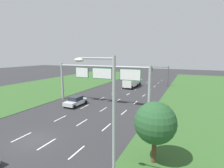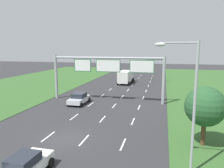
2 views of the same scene
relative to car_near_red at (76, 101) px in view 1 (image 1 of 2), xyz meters
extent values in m
plane|color=#2D2D30|center=(3.49, -11.91, -0.81)|extent=(200.00, 200.00, 0.00)
cube|color=white|center=(1.74, -11.91, -0.80)|extent=(0.14, 2.40, 0.01)
cube|color=white|center=(1.74, -5.91, -0.80)|extent=(0.14, 2.40, 0.01)
cube|color=white|center=(1.74, 0.09, -0.80)|extent=(0.14, 2.40, 0.01)
cube|color=white|center=(1.74, 6.09, -0.80)|extent=(0.14, 2.40, 0.01)
cube|color=white|center=(1.74, 12.09, -0.80)|extent=(0.14, 2.40, 0.01)
cube|color=white|center=(1.74, 18.09, -0.80)|extent=(0.14, 2.40, 0.01)
cube|color=white|center=(1.74, 24.09, -0.80)|extent=(0.14, 2.40, 0.01)
cube|color=white|center=(1.74, 30.09, -0.80)|extent=(0.14, 2.40, 0.01)
cube|color=white|center=(1.74, 36.09, -0.80)|extent=(0.14, 2.40, 0.01)
cube|color=white|center=(5.24, -11.91, -0.80)|extent=(0.14, 2.40, 0.01)
cube|color=white|center=(5.24, -5.91, -0.80)|extent=(0.14, 2.40, 0.01)
cube|color=white|center=(5.24, 0.09, -0.80)|extent=(0.14, 2.40, 0.01)
cube|color=white|center=(5.24, 6.09, -0.80)|extent=(0.14, 2.40, 0.01)
cube|color=white|center=(5.24, 12.09, -0.80)|extent=(0.14, 2.40, 0.01)
cube|color=white|center=(5.24, 18.09, -0.80)|extent=(0.14, 2.40, 0.01)
cube|color=white|center=(5.24, 24.09, -0.80)|extent=(0.14, 2.40, 0.01)
cube|color=white|center=(5.24, 30.09, -0.80)|extent=(0.14, 2.40, 0.01)
cube|color=white|center=(5.24, 36.09, -0.80)|extent=(0.14, 2.40, 0.01)
cube|color=white|center=(8.74, -11.91, -0.80)|extent=(0.14, 2.40, 0.01)
cube|color=white|center=(8.74, -5.91, -0.80)|extent=(0.14, 2.40, 0.01)
cube|color=white|center=(8.74, 0.09, -0.80)|extent=(0.14, 2.40, 0.01)
cube|color=white|center=(8.74, 6.09, -0.80)|extent=(0.14, 2.40, 0.01)
cube|color=white|center=(8.74, 12.09, -0.80)|extent=(0.14, 2.40, 0.01)
cube|color=white|center=(8.74, 18.09, -0.80)|extent=(0.14, 2.40, 0.01)
cube|color=white|center=(8.74, 24.09, -0.80)|extent=(0.14, 2.40, 0.01)
cube|color=white|center=(8.74, 30.09, -0.80)|extent=(0.14, 2.40, 0.01)
cube|color=white|center=(8.74, 36.09, -0.80)|extent=(0.14, 2.40, 0.01)
cube|color=silver|center=(0.00, -0.02, -0.17)|extent=(1.98, 4.36, 0.64)
cube|color=#232833|center=(0.00, 0.04, 0.47)|extent=(1.71, 2.11, 0.65)
cylinder|color=black|center=(-0.99, 1.62, -0.49)|extent=(0.22, 0.64, 0.64)
cylinder|color=black|center=(1.01, 1.60, -0.49)|extent=(0.22, 0.64, 0.64)
cylinder|color=black|center=(-1.01, -1.63, -0.49)|extent=(0.22, 0.64, 0.64)
cylinder|color=black|center=(0.99, -1.65, -0.49)|extent=(0.22, 0.64, 0.64)
cube|color=silver|center=(3.51, 23.31, 0.74)|extent=(2.28, 2.18, 2.20)
cube|color=silver|center=(3.36, 19.35, 0.88)|extent=(2.56, 5.61, 2.48)
cylinder|color=black|center=(2.40, 23.85, -0.36)|extent=(0.31, 0.91, 0.90)
cylinder|color=black|center=(4.66, 23.77, -0.36)|extent=(0.31, 0.91, 0.90)
cylinder|color=black|center=(2.23, 21.56, -0.36)|extent=(0.31, 0.91, 0.90)
cylinder|color=black|center=(4.65, 21.47, -0.36)|extent=(0.31, 0.91, 0.90)
cylinder|color=black|center=(2.07, 17.23, -0.36)|extent=(0.31, 0.91, 0.90)
cylinder|color=black|center=(4.49, 17.14, -0.36)|extent=(0.31, 0.91, 0.90)
cylinder|color=#9EA0A5|center=(-4.91, 2.67, 2.69)|extent=(0.44, 0.44, 7.00)
cylinder|color=#9EA0A5|center=(11.89, 2.67, 2.69)|extent=(0.44, 0.44, 7.00)
cylinder|color=#9EA0A5|center=(3.49, 2.67, 5.79)|extent=(16.80, 0.32, 0.32)
cube|color=#0C5B28|center=(-0.36, 2.67, 4.60)|extent=(2.65, 0.12, 1.85)
cube|color=white|center=(-0.36, 2.61, 4.60)|extent=(2.49, 0.01, 1.69)
cube|color=#0C5B28|center=(3.69, 2.67, 4.60)|extent=(3.73, 0.12, 1.85)
cube|color=white|center=(3.69, 2.61, 4.60)|extent=(3.57, 0.01, 1.69)
cube|color=#0C5B28|center=(8.74, 2.67, 4.60)|extent=(3.51, 0.12, 1.85)
cube|color=white|center=(8.74, 2.61, 4.60)|extent=(3.35, 0.01, 1.69)
cylinder|color=#47494F|center=(12.05, 25.04, 1.99)|extent=(0.20, 0.20, 5.60)
cylinder|color=#47494F|center=(9.80, 25.04, 4.44)|extent=(4.50, 0.14, 0.14)
cube|color=black|center=(7.55, 25.04, 3.79)|extent=(0.32, 0.36, 1.10)
sphere|color=red|center=(7.55, 24.84, 4.16)|extent=(0.22, 0.22, 0.22)
sphere|color=orange|center=(7.55, 24.84, 3.79)|extent=(0.22, 0.22, 0.22)
sphere|color=green|center=(7.55, 24.84, 3.42)|extent=(0.22, 0.22, 0.22)
cylinder|color=#9EA0A5|center=(13.79, -15.21, 3.44)|extent=(0.18, 0.18, 8.50)
cylinder|color=#9EA0A5|center=(12.69, -15.21, 7.54)|extent=(2.20, 0.10, 0.10)
ellipsoid|color=silver|center=(11.59, -15.21, 7.44)|extent=(0.64, 0.32, 0.24)
cylinder|color=#513823|center=(15.24, -10.59, 0.26)|extent=(0.37, 0.37, 2.14)
sphere|color=#26522B|center=(15.24, -10.59, 2.56)|extent=(3.28, 3.28, 3.28)
camera|label=1|loc=(17.47, -23.61, 7.73)|focal=28.00mm
camera|label=2|loc=(11.87, -29.02, 7.22)|focal=35.00mm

